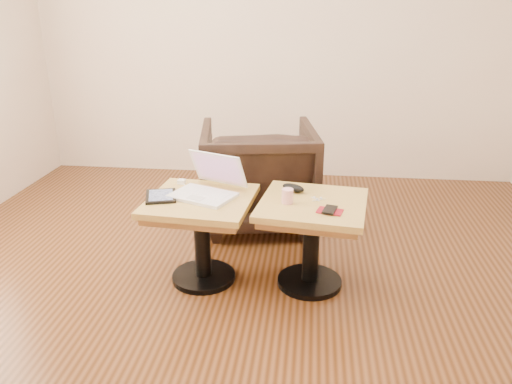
# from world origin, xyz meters

# --- Properties ---
(room_shell) EXTENTS (4.52, 4.52, 2.71)m
(room_shell) POSITION_xyz_m (0.00, 0.00, 1.35)
(room_shell) COLOR #3F200C
(room_shell) RESTS_ON ground
(side_table_left) EXTENTS (0.64, 0.64, 0.54)m
(side_table_left) POSITION_xyz_m (-0.27, 0.17, 0.41)
(side_table_left) COLOR black
(side_table_left) RESTS_ON ground
(side_table_right) EXTENTS (0.67, 0.67, 0.54)m
(side_table_right) POSITION_xyz_m (0.38, 0.19, 0.41)
(side_table_right) COLOR black
(side_table_right) RESTS_ON ground
(laptop) EXTENTS (0.46, 0.46, 0.23)m
(laptop) POSITION_xyz_m (-0.24, 0.23, 0.59)
(laptop) COLOR white
(laptop) RESTS_ON side_table_left
(tablet) EXTENTS (0.23, 0.26, 0.02)m
(tablet) POSITION_xyz_m (-0.50, 0.15, 0.55)
(tablet) COLOR black
(tablet) RESTS_ON side_table_left
(charging_adapter) EXTENTS (0.05, 0.05, 0.03)m
(charging_adapter) POSITION_xyz_m (-0.44, 0.40, 0.55)
(charging_adapter) COLOR white
(charging_adapter) RESTS_ON side_table_left
(glasses_case) EXTENTS (0.16, 0.13, 0.05)m
(glasses_case) POSITION_xyz_m (0.26, 0.34, 0.56)
(glasses_case) COLOR black
(glasses_case) RESTS_ON side_table_right
(striped_cup) EXTENTS (0.09, 0.09, 0.08)m
(striped_cup) POSITION_xyz_m (0.23, 0.15, 0.58)
(striped_cup) COLOR #F3667A
(striped_cup) RESTS_ON side_table_right
(earbuds_tangle) EXTENTS (0.08, 0.05, 0.02)m
(earbuds_tangle) POSITION_xyz_m (0.40, 0.22, 0.55)
(earbuds_tangle) COLOR white
(earbuds_tangle) RESTS_ON side_table_right
(phone_on_sleeve) EXTENTS (0.15, 0.13, 0.02)m
(phone_on_sleeve) POSITION_xyz_m (0.47, 0.05, 0.55)
(phone_on_sleeve) COLOR maroon
(phone_on_sleeve) RESTS_ON side_table_right
(armchair) EXTENTS (0.95, 0.97, 0.77)m
(armchair) POSITION_xyz_m (-0.03, 1.06, 0.39)
(armchair) COLOR black
(armchair) RESTS_ON ground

